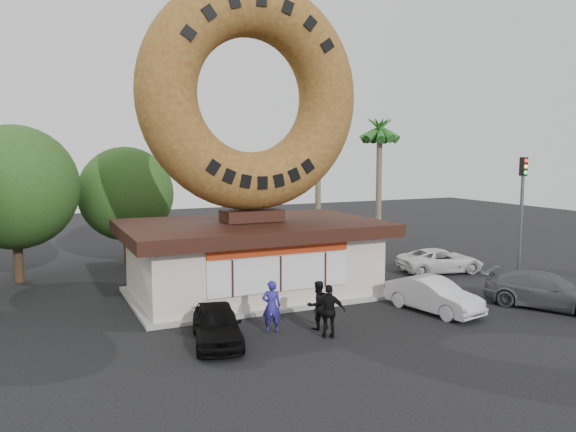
{
  "coord_description": "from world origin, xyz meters",
  "views": [
    {
      "loc": [
        -8.81,
        -16.93,
        6.32
      ],
      "look_at": [
        0.83,
        4.0,
        3.7
      ],
      "focal_mm": 35.0,
      "sensor_mm": 36.0,
      "label": 1
    }
  ],
  "objects_px": {
    "car_black": "(217,324)",
    "car_white": "(441,261)",
    "person_left": "(271,306)",
    "person_right": "(329,311)",
    "donut_shop": "(252,255)",
    "person_center": "(318,305)",
    "street_lamp": "(161,184)",
    "giant_donut": "(251,95)",
    "traffic_signal": "(522,200)",
    "car_grey": "(547,291)",
    "car_silver": "(433,295)"
  },
  "relations": [
    {
      "from": "person_left",
      "to": "giant_donut",
      "type": "bearing_deg",
      "value": -85.26
    },
    {
      "from": "person_center",
      "to": "car_white",
      "type": "xyz_separation_m",
      "value": [
        10.35,
        5.74,
        -0.25
      ]
    },
    {
      "from": "donut_shop",
      "to": "person_right",
      "type": "height_order",
      "value": "donut_shop"
    },
    {
      "from": "donut_shop",
      "to": "car_grey",
      "type": "relative_size",
      "value": 2.29
    },
    {
      "from": "person_left",
      "to": "car_white",
      "type": "xyz_separation_m",
      "value": [
        11.99,
        5.36,
        -0.3
      ]
    },
    {
      "from": "giant_donut",
      "to": "car_white",
      "type": "height_order",
      "value": "giant_donut"
    },
    {
      "from": "donut_shop",
      "to": "car_black",
      "type": "xyz_separation_m",
      "value": [
        -3.4,
        -5.52,
        -1.12
      ]
    },
    {
      "from": "car_black",
      "to": "car_silver",
      "type": "relative_size",
      "value": 0.93
    },
    {
      "from": "person_left",
      "to": "car_grey",
      "type": "xyz_separation_m",
      "value": [
        11.42,
        -1.84,
        -0.22
      ]
    },
    {
      "from": "person_left",
      "to": "car_white",
      "type": "distance_m",
      "value": 13.14
    },
    {
      "from": "car_black",
      "to": "car_white",
      "type": "xyz_separation_m",
      "value": [
        14.1,
        5.7,
        -0.02
      ]
    },
    {
      "from": "person_left",
      "to": "car_black",
      "type": "xyz_separation_m",
      "value": [
        -2.11,
        -0.34,
        -0.28
      ]
    },
    {
      "from": "person_right",
      "to": "traffic_signal",
      "type": "bearing_deg",
      "value": -138.56
    },
    {
      "from": "car_white",
      "to": "person_left",
      "type": "bearing_deg",
      "value": 124.89
    },
    {
      "from": "traffic_signal",
      "to": "car_grey",
      "type": "distance_m",
      "value": 7.08
    },
    {
      "from": "giant_donut",
      "to": "car_silver",
      "type": "xyz_separation_m",
      "value": [
        5.54,
        -5.58,
        -8.07
      ]
    },
    {
      "from": "street_lamp",
      "to": "car_silver",
      "type": "bearing_deg",
      "value": -64.6
    },
    {
      "from": "giant_donut",
      "to": "person_right",
      "type": "xyz_separation_m",
      "value": [
        0.26,
        -6.6,
        -7.82
      ]
    },
    {
      "from": "street_lamp",
      "to": "car_white",
      "type": "height_order",
      "value": "street_lamp"
    },
    {
      "from": "traffic_signal",
      "to": "car_grey",
      "type": "relative_size",
      "value": 1.24
    },
    {
      "from": "giant_donut",
      "to": "person_center",
      "type": "distance_m",
      "value": 9.64
    },
    {
      "from": "street_lamp",
      "to": "person_left",
      "type": "height_order",
      "value": "street_lamp"
    },
    {
      "from": "giant_donut",
      "to": "person_left",
      "type": "distance_m",
      "value": 9.47
    },
    {
      "from": "person_right",
      "to": "car_grey",
      "type": "height_order",
      "value": "person_right"
    },
    {
      "from": "giant_donut",
      "to": "person_left",
      "type": "relative_size",
      "value": 5.33
    },
    {
      "from": "donut_shop",
      "to": "person_center",
      "type": "height_order",
      "value": "donut_shop"
    },
    {
      "from": "traffic_signal",
      "to": "person_center",
      "type": "height_order",
      "value": "traffic_signal"
    },
    {
      "from": "person_left",
      "to": "person_right",
      "type": "height_order",
      "value": "person_left"
    },
    {
      "from": "donut_shop",
      "to": "car_silver",
      "type": "height_order",
      "value": "donut_shop"
    },
    {
      "from": "donut_shop",
      "to": "car_white",
      "type": "bearing_deg",
      "value": 0.98
    },
    {
      "from": "street_lamp",
      "to": "car_grey",
      "type": "height_order",
      "value": "street_lamp"
    },
    {
      "from": "car_black",
      "to": "person_left",
      "type": "bearing_deg",
      "value": 21.78
    },
    {
      "from": "car_silver",
      "to": "car_grey",
      "type": "bearing_deg",
      "value": -29.52
    },
    {
      "from": "donut_shop",
      "to": "car_white",
      "type": "xyz_separation_m",
      "value": [
        10.7,
        0.18,
        -1.14
      ]
    },
    {
      "from": "donut_shop",
      "to": "giant_donut",
      "type": "relative_size",
      "value": 1.13
    },
    {
      "from": "street_lamp",
      "to": "person_right",
      "type": "relative_size",
      "value": 4.33
    },
    {
      "from": "car_silver",
      "to": "car_grey",
      "type": "xyz_separation_m",
      "value": [
        4.59,
        -1.46,
        0.04
      ]
    },
    {
      "from": "person_center",
      "to": "car_grey",
      "type": "distance_m",
      "value": 9.89
    },
    {
      "from": "donut_shop",
      "to": "person_right",
      "type": "relative_size",
      "value": 6.07
    },
    {
      "from": "giant_donut",
      "to": "traffic_signal",
      "type": "relative_size",
      "value": 1.63
    },
    {
      "from": "traffic_signal",
      "to": "person_right",
      "type": "height_order",
      "value": "traffic_signal"
    },
    {
      "from": "person_center",
      "to": "car_silver",
      "type": "xyz_separation_m",
      "value": [
        5.18,
        -0.01,
        -0.21
      ]
    },
    {
      "from": "car_black",
      "to": "car_white",
      "type": "relative_size",
      "value": 0.84
    },
    {
      "from": "car_white",
      "to": "person_right",
      "type": "bearing_deg",
      "value": 133.74
    },
    {
      "from": "street_lamp",
      "to": "car_silver",
      "type": "distance_m",
      "value": 17.66
    },
    {
      "from": "car_grey",
      "to": "donut_shop",
      "type": "bearing_deg",
      "value": 113.95
    },
    {
      "from": "donut_shop",
      "to": "giant_donut",
      "type": "height_order",
      "value": "giant_donut"
    },
    {
      "from": "traffic_signal",
      "to": "car_grey",
      "type": "bearing_deg",
      "value": -127.58
    },
    {
      "from": "car_black",
      "to": "street_lamp",
      "type": "bearing_deg",
      "value": 97.09
    },
    {
      "from": "person_right",
      "to": "car_grey",
      "type": "xyz_separation_m",
      "value": [
        9.87,
        -0.43,
        -0.21
      ]
    }
  ]
}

